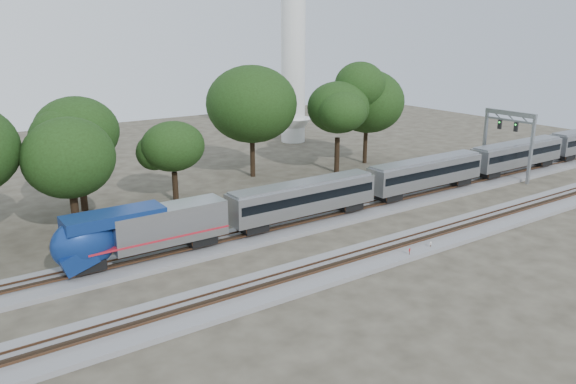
# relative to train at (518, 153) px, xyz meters

# --- Properties ---
(ground) EXTENTS (160.00, 160.00, 0.00)m
(ground) POSITION_rel_train_xyz_m (-39.20, -6.00, -3.05)
(ground) COLOR #383328
(ground) RESTS_ON ground
(track_far) EXTENTS (160.00, 5.00, 0.73)m
(track_far) POSITION_rel_train_xyz_m (-39.20, -0.00, -2.85)
(track_far) COLOR slate
(track_far) RESTS_ON ground
(track_near) EXTENTS (160.00, 5.00, 0.73)m
(track_near) POSITION_rel_train_xyz_m (-39.20, -10.00, -2.85)
(track_near) COLOR slate
(track_near) RESTS_ON ground
(train) EXTENTS (120.40, 2.93, 4.31)m
(train) POSITION_rel_train_xyz_m (0.00, 0.00, 0.00)
(train) COLOR #A9ABB0
(train) RESTS_ON ground
(switch_stand_red) EXTENTS (0.31, 0.14, 1.00)m
(switch_stand_red) POSITION_rel_train_xyz_m (-32.93, -11.98, -2.42)
(switch_stand_red) COLOR #512D19
(switch_stand_red) RESTS_ON ground
(switch_stand_white) EXTENTS (0.28, 0.05, 0.88)m
(switch_stand_white) POSITION_rel_train_xyz_m (-30.02, -11.77, -2.49)
(switch_stand_white) COLOR #512D19
(switch_stand_white) RESTS_ON ground
(switch_lever) EXTENTS (0.51, 0.32, 0.30)m
(switch_lever) POSITION_rel_train_xyz_m (-30.93, -11.65, -2.90)
(switch_lever) COLOR #512D19
(switch_lever) RESTS_ON ground
(signal_gantry) EXTENTS (0.62, 7.32, 8.91)m
(signal_gantry) POSITION_rel_train_xyz_m (-2.62, 0.00, 3.44)
(signal_gantry) COLOR gray
(signal_gantry) RESTS_ON ground
(tree_2) EXTENTS (7.88, 7.88, 11.11)m
(tree_2) POSITION_rel_train_xyz_m (-55.02, 9.47, 4.68)
(tree_2) COLOR black
(tree_2) RESTS_ON ground
(tree_3) EXTENTS (8.83, 8.83, 12.45)m
(tree_3) POSITION_rel_train_xyz_m (-52.10, 17.64, 5.62)
(tree_3) COLOR black
(tree_3) RESTS_ON ground
(tree_4) EXTENTS (6.55, 6.55, 9.24)m
(tree_4) POSITION_rel_train_xyz_m (-42.60, 14.93, 3.37)
(tree_4) COLOR black
(tree_4) RESTS_ON ground
(tree_5) EXTENTS (9.80, 9.80, 13.82)m
(tree_5) POSITION_rel_train_xyz_m (-29.43, 19.71, 6.58)
(tree_5) COLOR black
(tree_5) RESTS_ON ground
(tree_6) EXTENTS (9.05, 9.05, 12.76)m
(tree_6) POSITION_rel_train_xyz_m (-18.74, 15.09, 5.84)
(tree_6) COLOR black
(tree_6) RESTS_ON ground
(tree_7) EXTENTS (9.19, 9.19, 12.96)m
(tree_7) POSITION_rel_train_xyz_m (-11.80, 17.04, 5.98)
(tree_7) COLOR black
(tree_7) RESTS_ON ground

